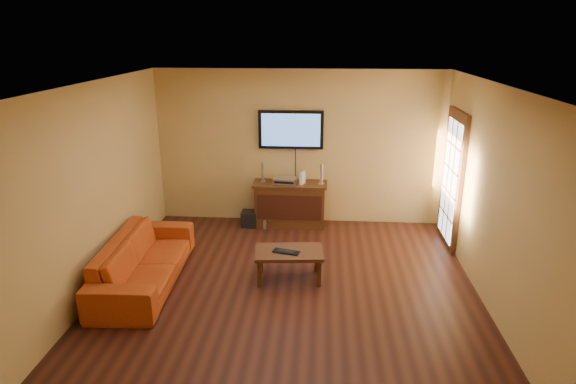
# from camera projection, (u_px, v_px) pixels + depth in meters

# --- Properties ---
(ground_plane) EXTENTS (5.00, 5.00, 0.00)m
(ground_plane) POSITION_uv_depth(u_px,v_px,m) (289.00, 288.00, 6.48)
(ground_plane) COLOR black
(ground_plane) RESTS_ON ground
(room_walls) EXTENTS (5.00, 5.00, 5.00)m
(room_walls) POSITION_uv_depth(u_px,v_px,m) (292.00, 155.00, 6.53)
(room_walls) COLOR tan
(room_walls) RESTS_ON ground
(french_door) EXTENTS (0.07, 1.02, 2.22)m
(french_door) POSITION_uv_depth(u_px,v_px,m) (452.00, 181.00, 7.58)
(french_door) COLOR #3E200E
(french_door) RESTS_ON ground
(media_console) EXTENTS (1.28, 0.49, 0.78)m
(media_console) POSITION_uv_depth(u_px,v_px,m) (290.00, 204.00, 8.49)
(media_console) COLOR #3E200E
(media_console) RESTS_ON ground
(television) EXTENTS (1.12, 0.08, 0.66)m
(television) POSITION_uv_depth(u_px,v_px,m) (291.00, 130.00, 8.27)
(television) COLOR black
(television) RESTS_ON ground
(coffee_table) EXTENTS (0.97, 0.63, 0.43)m
(coffee_table) POSITION_uv_depth(u_px,v_px,m) (289.00, 255.00, 6.61)
(coffee_table) COLOR #3E200E
(coffee_table) RESTS_ON ground
(sofa) EXTENTS (0.75, 2.26, 0.87)m
(sofa) POSITION_uv_depth(u_px,v_px,m) (144.00, 253.00, 6.51)
(sofa) COLOR #AF4013
(sofa) RESTS_ON ground
(speaker_left) EXTENTS (0.10, 0.10, 0.35)m
(speaker_left) POSITION_uv_depth(u_px,v_px,m) (263.00, 173.00, 8.39)
(speaker_left) COLOR silver
(speaker_left) RESTS_ON media_console
(speaker_right) EXTENTS (0.10, 0.10, 0.35)m
(speaker_right) POSITION_uv_depth(u_px,v_px,m) (322.00, 175.00, 8.27)
(speaker_right) COLOR silver
(speaker_right) RESTS_ON media_console
(av_receiver) EXTENTS (0.42, 0.32, 0.09)m
(av_receiver) POSITION_uv_depth(u_px,v_px,m) (285.00, 180.00, 8.36)
(av_receiver) COLOR silver
(av_receiver) RESTS_ON media_console
(game_console) EXTENTS (0.10, 0.16, 0.22)m
(game_console) POSITION_uv_depth(u_px,v_px,m) (303.00, 178.00, 8.28)
(game_console) COLOR white
(game_console) RESTS_ON media_console
(subwoofer) EXTENTS (0.28, 0.28, 0.27)m
(subwoofer) POSITION_uv_depth(u_px,v_px,m) (250.00, 219.00, 8.51)
(subwoofer) COLOR black
(subwoofer) RESTS_ON ground
(bottle) EXTENTS (0.07, 0.07, 0.20)m
(bottle) POSITION_uv_depth(u_px,v_px,m) (264.00, 226.00, 8.32)
(bottle) COLOR white
(bottle) RESTS_ON ground
(keyboard) EXTENTS (0.39, 0.23, 0.02)m
(keyboard) POSITION_uv_depth(u_px,v_px,m) (286.00, 252.00, 6.54)
(keyboard) COLOR black
(keyboard) RESTS_ON coffee_table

